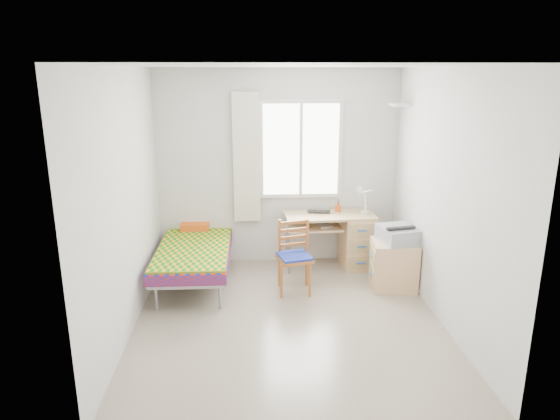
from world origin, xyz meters
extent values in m
plane|color=#BCAD93|center=(0.00, 0.00, 0.00)|extent=(3.50, 3.50, 0.00)
plane|color=white|center=(0.00, 0.00, 2.60)|extent=(3.50, 3.50, 0.00)
plane|color=silver|center=(0.00, 1.75, 1.30)|extent=(3.20, 0.00, 3.20)
plane|color=silver|center=(-1.60, 0.00, 1.30)|extent=(0.00, 3.50, 3.50)
plane|color=silver|center=(1.60, 0.00, 1.30)|extent=(0.00, 3.50, 3.50)
cube|color=white|center=(0.30, 1.73, 1.55)|extent=(1.10, 0.04, 1.30)
cube|color=white|center=(0.30, 1.72, 1.55)|extent=(1.00, 0.02, 1.20)
cube|color=white|center=(0.30, 1.72, 1.55)|extent=(0.04, 0.02, 1.20)
cube|color=white|center=(-0.42, 1.68, 1.45)|extent=(0.35, 0.05, 1.70)
cube|color=white|center=(1.49, 1.40, 2.15)|extent=(0.20, 0.32, 0.03)
cube|color=gray|center=(-1.08, 1.11, 0.32)|extent=(0.86, 1.87, 0.06)
cube|color=#B5220C|center=(-1.08, 1.11, 0.39)|extent=(0.90, 1.89, 0.13)
cube|color=gold|center=(-1.08, 1.09, 0.47)|extent=(0.88, 1.77, 0.03)
cube|color=tan|center=(-1.08, 2.01, 0.56)|extent=(0.90, 0.06, 0.51)
cube|color=orange|center=(-1.13, 1.74, 0.53)|extent=(0.38, 0.32, 0.09)
cylinder|color=gray|center=(-1.43, 0.28, 0.15)|extent=(0.04, 0.04, 0.30)
cylinder|color=gray|center=(-0.73, 1.94, 0.15)|extent=(0.04, 0.04, 0.30)
cube|color=tan|center=(0.66, 1.44, 0.72)|extent=(1.20, 0.59, 0.03)
cube|color=tan|center=(1.05, 1.44, 0.35)|extent=(0.43, 0.54, 0.70)
cube|color=tan|center=(0.45, 1.44, 0.57)|extent=(0.74, 0.53, 0.02)
cylinder|color=gray|center=(0.12, 1.22, 0.35)|extent=(0.03, 0.03, 0.70)
cylinder|color=gray|center=(0.12, 1.66, 0.35)|extent=(0.03, 0.03, 0.70)
cube|color=#9D5C1E|center=(0.13, 0.69, 0.42)|extent=(0.45, 0.45, 0.04)
cube|color=navy|center=(0.13, 0.69, 0.44)|extent=(0.43, 0.43, 0.04)
cube|color=#9D5C1E|center=(0.13, 0.86, 0.67)|extent=(0.33, 0.11, 0.37)
cylinder|color=#9D5C1E|center=(-0.04, 0.52, 0.21)|extent=(0.03, 0.03, 0.42)
cylinder|color=#9D5C1E|center=(0.30, 0.86, 0.42)|extent=(0.04, 0.04, 0.85)
cube|color=tan|center=(1.34, 0.74, 0.29)|extent=(0.57, 0.52, 0.58)
cube|color=tan|center=(1.07, 0.74, 0.42)|extent=(0.05, 0.43, 0.21)
cube|color=tan|center=(1.07, 0.74, 0.18)|extent=(0.05, 0.43, 0.21)
cube|color=#A5A8AD|center=(1.37, 0.75, 0.67)|extent=(0.48, 0.52, 0.19)
cube|color=black|center=(1.37, 0.75, 0.76)|extent=(0.38, 0.43, 0.02)
imported|color=black|center=(0.52, 1.49, 0.75)|extent=(0.33, 0.24, 0.02)
cylinder|color=orange|center=(0.79, 1.57, 0.78)|extent=(0.08, 0.08, 0.09)
cylinder|color=white|center=(1.13, 1.47, 0.75)|extent=(0.10, 0.10, 0.03)
cylinder|color=white|center=(1.13, 1.47, 0.90)|extent=(0.02, 0.12, 0.28)
cylinder|color=white|center=(1.11, 1.39, 1.05)|extent=(0.13, 0.25, 0.12)
cone|color=white|center=(1.03, 1.29, 1.08)|extent=(0.15, 0.16, 0.13)
imported|color=gray|center=(0.51, 1.42, 0.59)|extent=(0.22, 0.27, 0.02)
camera|label=1|loc=(-0.39, -4.80, 2.55)|focal=32.00mm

